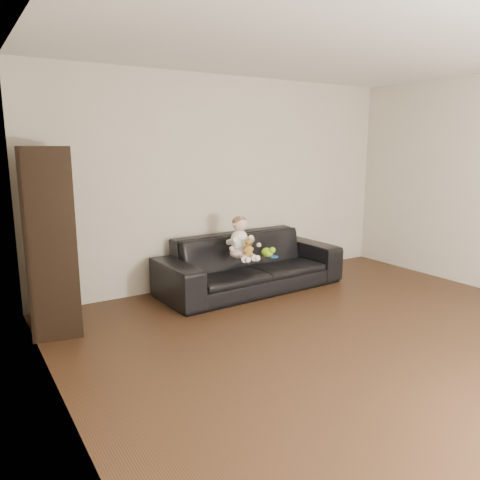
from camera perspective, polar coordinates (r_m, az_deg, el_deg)
floor at (r=4.26m, az=18.13°, el=-13.48°), size 5.50×5.50×0.00m
ceiling at (r=3.97m, az=20.66°, el=23.07°), size 5.50×5.50×0.00m
wall_back at (r=6.01m, az=-1.60°, el=7.14°), size 5.00×0.00×5.00m
wall_left at (r=2.52m, az=-19.30°, el=0.40°), size 0.00×5.50×5.50m
sofa at (r=5.77m, az=1.31°, el=-2.76°), size 2.35×1.01×0.67m
cabinet at (r=4.72m, az=-22.00°, el=-0.13°), size 0.54×0.67×1.75m
shelf_item at (r=4.66m, az=-22.12°, el=4.64°), size 0.22×0.28×0.28m
baby at (r=5.47m, az=0.08°, el=-0.01°), size 0.38×0.46×0.50m
teddy_bear at (r=5.37m, az=1.03°, el=-0.90°), size 0.14×0.14×0.20m
toy_green at (r=5.59m, az=3.34°, el=-1.52°), size 0.16×0.18×0.11m
toy_rattle at (r=5.74m, az=3.81°, el=-1.44°), size 0.08×0.08×0.06m
toy_blue_disc at (r=5.59m, az=4.15°, el=-2.05°), size 0.13×0.13×0.01m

